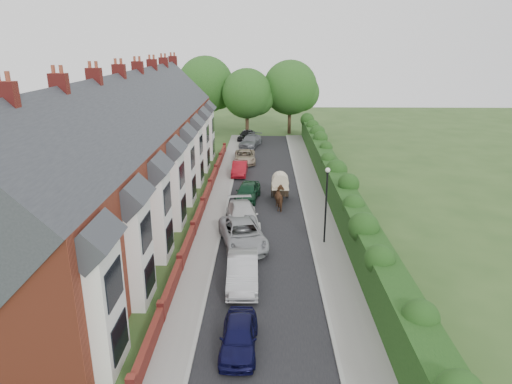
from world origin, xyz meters
TOP-DOWN VIEW (x-y plane):
  - ground at (0.00, 0.00)m, footprint 140.00×140.00m
  - road at (-0.50, 11.00)m, footprint 6.00×58.00m
  - pavement_hedge_side at (3.60, 11.00)m, footprint 2.20×58.00m
  - pavement_house_side at (-4.35, 11.00)m, footprint 1.70×58.00m
  - kerb_hedge_side at (2.55, 11.00)m, footprint 0.18×58.00m
  - kerb_house_side at (-3.55, 11.00)m, footprint 0.18×58.00m
  - hedge at (5.40, 11.00)m, footprint 2.10×58.00m
  - terrace_row at (-10.87, 9.98)m, footprint 9.05×40.50m
  - garden_wall_row at (-5.35, 10.00)m, footprint 0.35×40.35m
  - lamppost at (3.40, 4.00)m, footprint 0.32×0.32m
  - tree_far_left at (-2.65, 40.08)m, footprint 7.14×6.80m
  - tree_far_right at (3.39, 42.08)m, footprint 7.98×7.60m
  - tree_far_back at (-8.59, 43.08)m, footprint 8.40×8.00m
  - car_navy at (-1.60, -6.93)m, footprint 1.62×3.88m
  - car_silver_a at (-1.69, -1.40)m, footprint 1.78×4.75m
  - car_silver_b at (-1.92, 3.68)m, footprint 3.79×6.07m
  - car_white at (-2.09, 7.00)m, footprint 2.86×5.47m
  - car_green at (-1.93, 12.60)m, footprint 2.34×4.59m
  - car_red at (-3.00, 20.14)m, footprint 1.51×4.10m
  - car_beige at (-2.68, 24.99)m, footprint 2.45×4.94m
  - car_grey at (-2.30, 33.00)m, footprint 3.17×5.37m
  - car_black at (-3.00, 37.06)m, footprint 2.60×4.41m
  - horse at (0.77, 10.50)m, footprint 1.31×2.22m
  - horse_cart at (0.77, 12.75)m, footprint 1.46×3.22m

SIDE VIEW (x-z plane):
  - ground at x=0.00m, z-range 0.00..0.00m
  - road at x=-0.50m, z-range 0.00..0.02m
  - pavement_hedge_side at x=3.60m, z-range 0.00..0.12m
  - pavement_house_side at x=-4.35m, z-range 0.00..0.12m
  - kerb_hedge_side at x=2.55m, z-range 0.00..0.13m
  - kerb_house_side at x=-3.55m, z-range 0.00..0.13m
  - garden_wall_row at x=-5.35m, z-range -0.09..1.01m
  - car_navy at x=-1.60m, z-range 0.00..1.31m
  - car_red at x=-3.00m, z-range 0.00..1.34m
  - car_beige at x=-2.68m, z-range 0.00..1.34m
  - car_black at x=-3.00m, z-range 0.00..1.41m
  - car_grey at x=-2.30m, z-range 0.00..1.46m
  - car_green at x=-1.93m, z-range 0.00..1.49m
  - car_white at x=-2.09m, z-range 0.00..1.51m
  - car_silver_a at x=-1.69m, z-range 0.00..1.55m
  - car_silver_b at x=-1.92m, z-range 0.00..1.57m
  - horse at x=0.77m, z-range 0.00..1.76m
  - horse_cart at x=0.77m, z-range 0.17..2.49m
  - hedge at x=5.40m, z-range 0.18..3.03m
  - lamppost at x=3.40m, z-range 0.72..5.88m
  - terrace_row at x=-10.87m, z-range -1.28..10.22m
  - tree_far_left at x=-2.65m, z-range 1.07..10.36m
  - tree_far_right at x=3.39m, z-range 1.16..11.47m
  - tree_far_back at x=-8.59m, z-range 1.21..12.03m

